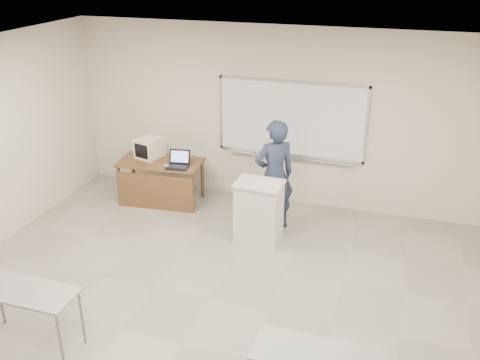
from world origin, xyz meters
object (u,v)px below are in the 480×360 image
(crt_monitor, at_px, (150,148))
(keyboard, at_px, (271,181))
(podium, at_px, (259,212))
(laptop, at_px, (179,163))
(instructor_desk, at_px, (158,175))
(presenter, at_px, (274,176))
(mouse, at_px, (166,166))
(whiteboard, at_px, (291,120))

(crt_monitor, height_order, keyboard, crt_monitor)
(podium, distance_m, laptop, 1.75)
(instructor_desk, distance_m, presenter, 2.12)
(laptop, bearing_deg, podium, -31.46)
(crt_monitor, distance_m, mouse, 0.58)
(mouse, distance_m, keyboard, 2.01)
(mouse, height_order, keyboard, keyboard)
(crt_monitor, bearing_deg, keyboard, -4.04)
(podium, height_order, laptop, laptop)
(laptop, xyz_separation_m, presenter, (1.68, -0.19, 0.08))
(laptop, bearing_deg, crt_monitor, 150.80)
(laptop, distance_m, presenter, 1.70)
(crt_monitor, bearing_deg, presenter, 4.80)
(podium, bearing_deg, presenter, 80.59)
(podium, relative_size, keyboard, 2.31)
(whiteboard, xyz_separation_m, laptop, (-1.70, -0.79, -0.67))
(mouse, bearing_deg, podium, -26.25)
(laptop, height_order, keyboard, laptop)
(podium, relative_size, crt_monitor, 2.26)
(mouse, bearing_deg, whiteboard, 16.90)
(keyboard, bearing_deg, crt_monitor, 172.85)
(crt_monitor, bearing_deg, mouse, -20.37)
(podium, xyz_separation_m, crt_monitor, (-2.23, 0.93, 0.44))
(crt_monitor, xyz_separation_m, keyboard, (2.38, -0.85, 0.05))
(laptop, relative_size, mouse, 3.28)
(whiteboard, bearing_deg, laptop, -155.05)
(crt_monitor, relative_size, laptop, 1.22)
(laptop, bearing_deg, mouse, -167.21)
(instructor_desk, bearing_deg, podium, -24.41)
(whiteboard, xyz_separation_m, keyboard, (0.03, -1.39, -0.51))
(instructor_desk, relative_size, laptop, 4.07)
(presenter, bearing_deg, keyboard, 59.41)
(podium, xyz_separation_m, presenter, (0.10, 0.48, 0.40))
(instructor_desk, height_order, laptop, laptop)
(crt_monitor, height_order, laptop, crt_monitor)
(keyboard, bearing_deg, presenter, 109.38)
(mouse, bearing_deg, laptop, 13.43)
(keyboard, relative_size, presenter, 0.23)
(keyboard, height_order, presenter, presenter)
(instructor_desk, xyz_separation_m, crt_monitor, (-0.25, 0.24, 0.38))
(presenter, bearing_deg, mouse, -41.08)
(whiteboard, height_order, podium, whiteboard)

